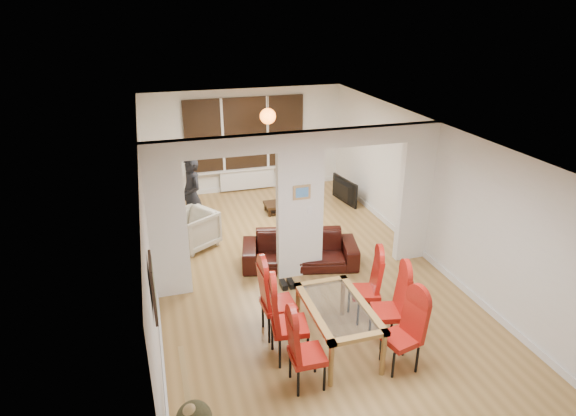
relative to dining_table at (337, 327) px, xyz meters
name	(u,v)px	position (x,y,z in m)	size (l,w,h in m)	color
floor	(299,273)	(0.11, 2.07, -0.34)	(5.00, 9.00, 0.01)	olive
room_walls	(300,207)	(0.11, 2.07, 0.96)	(5.00, 9.00, 2.60)	silver
divider_wall	(300,207)	(0.11, 2.07, 0.96)	(5.00, 0.18, 2.60)	white
bay_window_blinds	(245,134)	(0.11, 6.51, 1.16)	(3.00, 0.08, 1.80)	black
radiator	(247,179)	(0.11, 6.47, -0.04)	(1.40, 0.08, 0.50)	white
pendant_light	(268,116)	(0.41, 5.37, 1.81)	(0.36, 0.36, 0.36)	orange
stair_newel	(189,410)	(-2.14, -1.13, 0.21)	(0.40, 1.20, 1.10)	#AC884F
wall_poster	(153,287)	(-2.36, -0.33, 1.26)	(0.04, 0.52, 0.67)	gray
pillar_photo	(302,192)	(0.11, 1.97, 1.26)	(0.30, 0.03, 0.25)	#4C8CD8
dining_table	(337,327)	(0.00, 0.00, 0.00)	(0.82, 1.45, 0.68)	olive
dining_chair_la	(307,350)	(-0.63, -0.56, 0.19)	(0.42, 0.42, 1.05)	#9F1810
dining_chair_lb	(290,320)	(-0.69, 0.01, 0.24)	(0.47, 0.47, 1.17)	#9F1810
dining_chair_lc	(278,299)	(-0.70, 0.54, 0.23)	(0.46, 0.46, 1.14)	#9F1810
dining_chair_ra	(401,333)	(0.64, -0.60, 0.19)	(0.42, 0.42, 1.06)	#9F1810
dining_chair_rb	(389,307)	(0.75, -0.05, 0.21)	(0.44, 0.44, 1.10)	#9F1810
dining_chair_rc	(365,287)	(0.66, 0.54, 0.19)	(0.42, 0.42, 1.06)	#9F1810
sofa	(300,250)	(0.22, 2.37, -0.04)	(2.09, 0.82, 0.61)	black
armchair	(193,229)	(-1.59, 3.67, 0.03)	(0.83, 0.80, 0.75)	beige
person	(192,196)	(-1.49, 4.32, 0.49)	(0.40, 0.60, 1.65)	black
television	(341,191)	(2.11, 4.99, -0.04)	(0.14, 1.04, 0.60)	black
coffee_table	(286,207)	(0.68, 4.86, -0.23)	(0.99, 0.49, 0.23)	black
bottle	(288,198)	(0.69, 4.75, 0.02)	(0.07, 0.07, 0.27)	#143F19
bowl	(285,202)	(0.63, 4.80, -0.09)	(0.21, 0.21, 0.05)	black
shoes	(287,284)	(-0.22, 1.71, -0.29)	(0.23, 0.25, 0.10)	black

